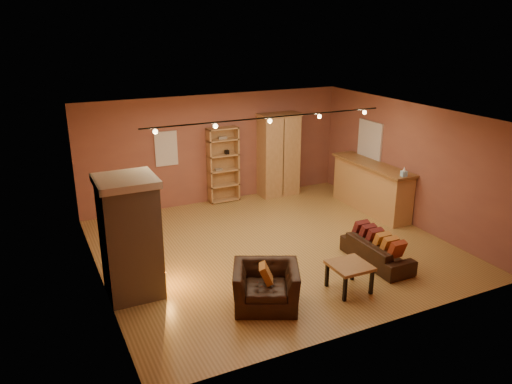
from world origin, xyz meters
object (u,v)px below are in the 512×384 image
bar_counter (371,187)px  armchair (266,280)px  armoire (279,155)px  bookcase (222,164)px  coffee_table (350,268)px  loveseat (377,247)px  fireplace (131,237)px

bar_counter → armchair: bar_counter is taller
armoire → bar_counter: 2.63m
bookcase → armchair: bookcase is taller
bookcase → armoire: bearing=-6.5°
bookcase → coffee_table: size_ratio=2.94×
bookcase → armchair: size_ratio=1.55×
loveseat → bookcase: bearing=16.4°
armchair → coffee_table: bearing=18.4°
armchair → coffee_table: size_ratio=1.90×
armoire → loveseat: (-0.20, -4.48, -0.78)m
bookcase → coffee_table: 5.33m
bar_counter → coffee_table: (-2.81, -3.02, -0.19)m
bar_counter → bookcase: bearing=143.4°
bookcase → armoire: armoire is taller
bookcase → loveseat: bookcase is taller
armoire → coffee_table: armoire is taller
armoire → armchair: armoire is taller
fireplace → bar_counter: 6.43m
bookcase → bar_counter: bearing=-36.6°
loveseat → armchair: bearing=99.6°
armchair → coffee_table: (1.54, -0.19, -0.04)m
loveseat → coffee_table: bearing=119.8°
fireplace → armoire: size_ratio=0.95×
armchair → bookcase: bearing=101.3°
fireplace → bar_counter: (6.24, 1.47, -0.44)m
fireplace → bar_counter: bearing=13.3°
bar_counter → fireplace: bearing=-166.7°
bar_counter → armchair: bearing=-147.0°
fireplace → bookcase: bearing=49.6°
loveseat → armchair: size_ratio=1.26×
bookcase → armoire: 1.57m
bookcase → bar_counter: bookcase is taller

